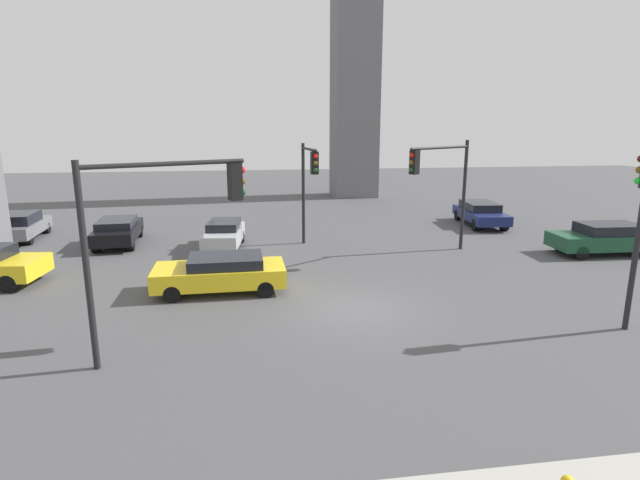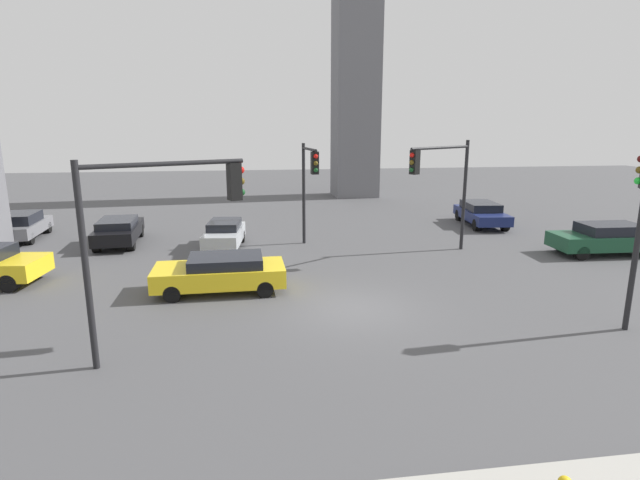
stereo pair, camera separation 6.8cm
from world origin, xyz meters
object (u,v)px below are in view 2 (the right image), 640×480
object	(u,v)px
car_0	(481,213)
car_6	(606,238)
traffic_light_0	(441,175)
car_4	(21,226)
car_5	(221,272)
traffic_light_1	(165,212)
traffic_light_2	(309,176)
car_2	(119,230)
car_1	(224,234)

from	to	relation	value
car_0	car_6	xyz separation A→B (m)	(2.56, -7.35, 0.03)
traffic_light_0	car_4	world-z (taller)	traffic_light_0
car_5	car_6	size ratio (longest dim) A/B	0.97
traffic_light_1	traffic_light_2	bearing A→B (deg)	40.08
traffic_light_0	car_2	world-z (taller)	traffic_light_0
car_0	car_5	size ratio (longest dim) A/B	1.05
traffic_light_2	car_2	xyz separation A→B (m)	(-9.35, 2.33, -2.82)
traffic_light_2	car_4	size ratio (longest dim) A/B	1.18
car_0	car_4	xyz separation A→B (m)	(-25.55, -0.17, 0.00)
traffic_light_2	car_5	bearing A→B (deg)	-39.29
car_2	car_6	bearing A→B (deg)	-106.94
traffic_light_1	car_0	distance (m)	21.93
traffic_light_2	car_2	world-z (taller)	traffic_light_2
traffic_light_0	car_0	distance (m)	8.82
traffic_light_0	traffic_light_1	world-z (taller)	traffic_light_0
traffic_light_1	car_5	distance (m)	5.69
traffic_light_2	car_0	world-z (taller)	traffic_light_2
traffic_light_1	car_6	xyz separation A→B (m)	(18.39, 7.52, -2.96)
car_0	car_4	world-z (taller)	car_4
traffic_light_1	car_6	bearing A→B (deg)	-2.43
traffic_light_1	car_0	xyz separation A→B (m)	(15.84, 14.87, -2.99)
traffic_light_2	car_4	world-z (taller)	traffic_light_2
traffic_light_2	traffic_light_1	bearing A→B (deg)	-30.47
car_1	car_2	xyz separation A→B (m)	(-5.29, 1.63, 0.01)
car_6	traffic_light_2	bearing A→B (deg)	-10.02
car_0	car_1	world-z (taller)	car_0
car_0	car_6	distance (m)	7.78
traffic_light_0	traffic_light_2	distance (m)	6.04
traffic_light_0	car_0	world-z (taller)	traffic_light_0
traffic_light_1	car_4	xyz separation A→B (m)	(-9.71, 14.70, -2.99)
car_1	car_4	world-z (taller)	car_4
car_4	car_6	bearing A→B (deg)	-107.85
traffic_light_2	car_4	bearing A→B (deg)	-111.20
car_2	car_4	world-z (taller)	car_4
car_0	car_4	distance (m)	25.55
car_4	traffic_light_0	bearing A→B (deg)	-110.70
traffic_light_0	car_1	bearing A→B (deg)	-48.23
traffic_light_0	car_1	world-z (taller)	traffic_light_0
traffic_light_0	car_5	size ratio (longest dim) A/B	1.12
car_2	traffic_light_1	bearing A→B (deg)	-164.90
car_4	car_6	distance (m)	29.01
traffic_light_0	car_4	xyz separation A→B (m)	(-20.33, 6.29, -2.97)
car_4	car_6	world-z (taller)	car_6
car_2	car_1	bearing A→B (deg)	-110.97
car_6	car_4	bearing A→B (deg)	-11.85
car_1	car_6	bearing A→B (deg)	83.94
car_5	car_6	distance (m)	17.58
traffic_light_2	car_5	size ratio (longest dim) A/B	1.08
traffic_light_2	car_1	bearing A→B (deg)	-105.02
traffic_light_1	car_2	distance (m)	13.89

